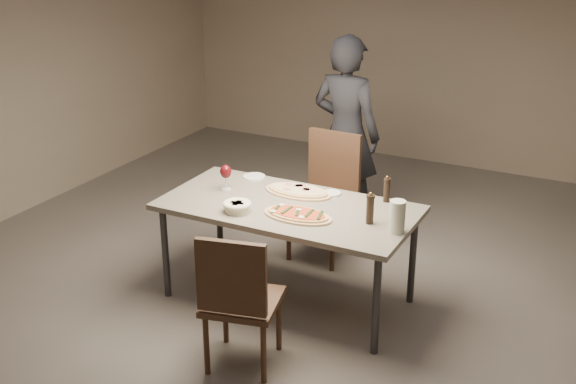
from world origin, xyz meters
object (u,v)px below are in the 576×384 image
at_px(chair_far, 327,188).
at_px(zucchini_pizza, 298,215).
at_px(diner, 346,134).
at_px(pepper_mill_left, 387,189).
at_px(chair_near, 238,295).
at_px(ham_pizza, 298,191).
at_px(bread_basket, 237,206).
at_px(carafe, 397,217).
at_px(dining_table, 288,213).

bearing_deg(chair_far, zucchini_pizza, 104.82).
relative_size(zucchini_pizza, diner, 0.29).
relative_size(pepper_mill_left, chair_near, 0.21).
xyz_separation_m(ham_pizza, bread_basket, (-0.22, -0.50, 0.03)).
xyz_separation_m(pepper_mill_left, carafe, (0.24, -0.46, 0.02)).
distance_m(dining_table, chair_near, 0.95).
bearing_deg(chair_near, dining_table, 85.05).
xyz_separation_m(dining_table, chair_far, (-0.07, 0.85, -0.12)).
height_order(dining_table, chair_far, chair_far).
height_order(bread_basket, chair_far, chair_far).
height_order(chair_near, chair_far, chair_far).
bearing_deg(pepper_mill_left, carafe, -62.81).
height_order(bread_basket, pepper_mill_left, pepper_mill_left).
xyz_separation_m(chair_near, diner, (-0.29, 2.33, 0.34)).
height_order(pepper_mill_left, chair_far, chair_far).
xyz_separation_m(carafe, chair_near, (-0.70, -0.84, -0.33)).
distance_m(pepper_mill_left, chair_far, 0.86).
bearing_deg(dining_table, chair_near, -81.75).
xyz_separation_m(bread_basket, chair_near, (0.39, -0.66, -0.26)).
bearing_deg(pepper_mill_left, ham_pizza, -167.42).
bearing_deg(diner, dining_table, 102.63).
distance_m(carafe, diner, 1.78).
bearing_deg(carafe, zucchini_pizza, -173.96).
height_order(dining_table, diner, diner).
relative_size(dining_table, ham_pizza, 3.46).
xyz_separation_m(ham_pizza, carafe, (0.87, -0.32, 0.09)).
bearing_deg(ham_pizza, chair_far, 108.38).
xyz_separation_m(bread_basket, diner, (0.11, 1.66, 0.08)).
bearing_deg(diner, pepper_mill_left, 132.55).
bearing_deg(chair_far, ham_pizza, 95.51).
height_order(zucchini_pizza, diner, diner).
distance_m(dining_table, zucchini_pizza, 0.23).
relative_size(chair_far, diner, 0.59).
bearing_deg(chair_far, diner, -79.84).
distance_m(dining_table, chair_far, 0.86).
xyz_separation_m(ham_pizza, chair_far, (-0.04, 0.61, -0.19)).
relative_size(pepper_mill_left, carafe, 0.91).
bearing_deg(carafe, dining_table, 174.52).
distance_m(dining_table, ham_pizza, 0.25).
distance_m(zucchini_pizza, carafe, 0.69).
bearing_deg(ham_pizza, bread_basket, -98.95).
distance_m(zucchini_pizza, chair_far, 1.05).
bearing_deg(dining_table, ham_pizza, 99.24).
xyz_separation_m(dining_table, bread_basket, (-0.26, -0.26, 0.10)).
relative_size(bread_basket, pepper_mill_left, 1.01).
xyz_separation_m(pepper_mill_left, chair_far, (-0.67, 0.47, -0.27)).
xyz_separation_m(bread_basket, pepper_mill_left, (0.85, 0.64, 0.05)).
bearing_deg(carafe, diner, 123.53).
xyz_separation_m(zucchini_pizza, chair_near, (-0.02, -0.77, -0.24)).
bearing_deg(ham_pizza, chair_near, -66.53).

